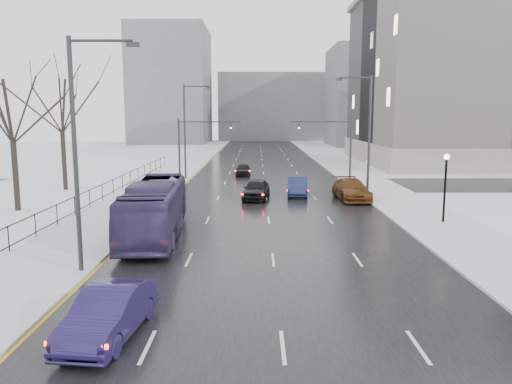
{
  "coord_description": "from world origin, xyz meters",
  "views": [
    {
      "loc": [
        -0.76,
        -0.86,
        6.8
      ],
      "look_at": [
        -0.82,
        27.12,
        2.5
      ],
      "focal_mm": 35.0,
      "sensor_mm": 36.0,
      "label": 1
    }
  ],
  "objects_px": {
    "tree_park_e": "(66,191)",
    "sedan_center_near": "(256,189)",
    "streetlight_r_mid": "(367,130)",
    "mast_signal_left": "(190,143)",
    "lamppost_r_mid": "(446,178)",
    "sedan_right_far": "(351,190)",
    "sedan_center_far": "(243,169)",
    "no_uturn_sign": "(367,166)",
    "bus": "(155,209)",
    "tree_park_d": "(18,212)",
    "mast_signal_right": "(340,143)",
    "sedan_left_near": "(109,313)",
    "sedan_right_near": "(298,186)",
    "streetlight_l_far": "(187,127)",
    "streetlight_l_near": "(80,144)"
  },
  "relations": [
    {
      "from": "tree_park_e",
      "to": "sedan_center_near",
      "type": "height_order",
      "value": "tree_park_e"
    },
    {
      "from": "streetlight_r_mid",
      "to": "mast_signal_left",
      "type": "height_order",
      "value": "streetlight_r_mid"
    },
    {
      "from": "lamppost_r_mid",
      "to": "sedan_right_far",
      "type": "distance_m",
      "value": 10.13
    },
    {
      "from": "mast_signal_left",
      "to": "sedan_center_far",
      "type": "relative_size",
      "value": 1.6
    },
    {
      "from": "no_uturn_sign",
      "to": "sedan_center_far",
      "type": "relative_size",
      "value": 0.66
    },
    {
      "from": "tree_park_e",
      "to": "bus",
      "type": "xyz_separation_m",
      "value": [
        11.7,
        -17.4,
        1.61
      ]
    },
    {
      "from": "sedan_center_far",
      "to": "sedan_center_near",
      "type": "bearing_deg",
      "value": -84.6
    },
    {
      "from": "no_uturn_sign",
      "to": "sedan_center_far",
      "type": "height_order",
      "value": "no_uturn_sign"
    },
    {
      "from": "tree_park_d",
      "to": "mast_signal_right",
      "type": "distance_m",
      "value": 29.05
    },
    {
      "from": "tree_park_d",
      "to": "mast_signal_left",
      "type": "bearing_deg",
      "value": 53.2
    },
    {
      "from": "mast_signal_left",
      "to": "sedan_left_near",
      "type": "relative_size",
      "value": 1.39
    },
    {
      "from": "tree_park_d",
      "to": "sedan_left_near",
      "type": "xyz_separation_m",
      "value": [
        12.49,
        -20.31,
        0.81
      ]
    },
    {
      "from": "sedan_left_near",
      "to": "sedan_center_near",
      "type": "bearing_deg",
      "value": 86.56
    },
    {
      "from": "sedan_center_far",
      "to": "mast_signal_left",
      "type": "bearing_deg",
      "value": -123.78
    },
    {
      "from": "sedan_right_near",
      "to": "no_uturn_sign",
      "type": "bearing_deg",
      "value": 27.72
    },
    {
      "from": "sedan_center_near",
      "to": "mast_signal_left",
      "type": "bearing_deg",
      "value": 133.65
    },
    {
      "from": "streetlight_l_far",
      "to": "mast_signal_left",
      "type": "bearing_deg",
      "value": -78.13
    },
    {
      "from": "tree_park_e",
      "to": "streetlight_l_far",
      "type": "relative_size",
      "value": 1.35
    },
    {
      "from": "streetlight_l_far",
      "to": "sedan_right_far",
      "type": "xyz_separation_m",
      "value": [
        15.04,
        -12.98,
        -4.75
      ]
    },
    {
      "from": "tree_park_e",
      "to": "streetlight_r_mid",
      "type": "xyz_separation_m",
      "value": [
        26.37,
        -4.0,
        5.62
      ]
    },
    {
      "from": "sedan_left_near",
      "to": "mast_signal_left",
      "type": "bearing_deg",
      "value": 99.86
    },
    {
      "from": "streetlight_l_near",
      "to": "mast_signal_left",
      "type": "relative_size",
      "value": 1.54
    },
    {
      "from": "tree_park_e",
      "to": "streetlight_r_mid",
      "type": "relative_size",
      "value": 1.35
    },
    {
      "from": "tree_park_e",
      "to": "streetlight_l_near",
      "type": "bearing_deg",
      "value": -67.31
    },
    {
      "from": "no_uturn_sign",
      "to": "sedan_left_near",
      "type": "height_order",
      "value": "no_uturn_sign"
    },
    {
      "from": "bus",
      "to": "sedan_right_far",
      "type": "bearing_deg",
      "value": 38.85
    },
    {
      "from": "bus",
      "to": "sedan_center_far",
      "type": "xyz_separation_m",
      "value": [
        4.14,
        28.83,
        -0.88
      ]
    },
    {
      "from": "mast_signal_right",
      "to": "sedan_right_far",
      "type": "bearing_deg",
      "value": -92.86
    },
    {
      "from": "lamppost_r_mid",
      "to": "sedan_center_far",
      "type": "distance_m",
      "value": 28.81
    },
    {
      "from": "mast_signal_right",
      "to": "sedan_right_near",
      "type": "xyz_separation_m",
      "value": [
        -4.63,
        -6.79,
        -3.29
      ]
    },
    {
      "from": "streetlight_l_far",
      "to": "sedan_center_far",
      "type": "height_order",
      "value": "streetlight_l_far"
    },
    {
      "from": "streetlight_l_far",
      "to": "sedan_center_far",
      "type": "bearing_deg",
      "value": 30.53
    },
    {
      "from": "streetlight_r_mid",
      "to": "no_uturn_sign",
      "type": "xyz_separation_m",
      "value": [
        1.03,
        4.0,
        -3.32
      ]
    },
    {
      "from": "streetlight_r_mid",
      "to": "sedan_right_far",
      "type": "relative_size",
      "value": 1.75
    },
    {
      "from": "sedan_right_near",
      "to": "sedan_center_far",
      "type": "bearing_deg",
      "value": 114.05
    },
    {
      "from": "streetlight_r_mid",
      "to": "sedan_right_far",
      "type": "xyz_separation_m",
      "value": [
        -1.29,
        -0.98,
        -4.75
      ]
    },
    {
      "from": "sedan_right_near",
      "to": "lamppost_r_mid",
      "type": "bearing_deg",
      "value": -49.02
    },
    {
      "from": "lamppost_r_mid",
      "to": "sedan_center_near",
      "type": "height_order",
      "value": "lamppost_r_mid"
    },
    {
      "from": "tree_park_d",
      "to": "lamppost_r_mid",
      "type": "bearing_deg",
      "value": -7.91
    },
    {
      "from": "lamppost_r_mid",
      "to": "no_uturn_sign",
      "type": "distance_m",
      "value": 14.13
    },
    {
      "from": "streetlight_l_near",
      "to": "mast_signal_left",
      "type": "distance_m",
      "value": 28.05
    },
    {
      "from": "mast_signal_right",
      "to": "no_uturn_sign",
      "type": "height_order",
      "value": "mast_signal_right"
    },
    {
      "from": "mast_signal_right",
      "to": "sedan_center_far",
      "type": "xyz_separation_m",
      "value": [
        -9.69,
        7.42,
        -3.37
      ]
    },
    {
      "from": "no_uturn_sign",
      "to": "lamppost_r_mid",
      "type": "bearing_deg",
      "value": -82.67
    },
    {
      "from": "tree_park_d",
      "to": "tree_park_e",
      "type": "height_order",
      "value": "tree_park_e"
    },
    {
      "from": "mast_signal_right",
      "to": "mast_signal_left",
      "type": "distance_m",
      "value": 14.65
    },
    {
      "from": "streetlight_r_mid",
      "to": "streetlight_l_far",
      "type": "distance_m",
      "value": 20.27
    },
    {
      "from": "lamppost_r_mid",
      "to": "mast_signal_right",
      "type": "bearing_deg",
      "value": 101.54
    },
    {
      "from": "lamppost_r_mid",
      "to": "bus",
      "type": "height_order",
      "value": "lamppost_r_mid"
    },
    {
      "from": "streetlight_r_mid",
      "to": "sedan_center_far",
      "type": "xyz_separation_m",
      "value": [
        -10.53,
        15.42,
        -4.88
      ]
    }
  ]
}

